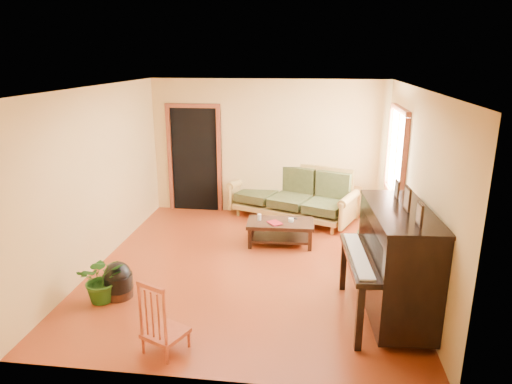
# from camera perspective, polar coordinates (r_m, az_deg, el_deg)

# --- Properties ---
(floor) EXTENTS (5.00, 5.00, 0.00)m
(floor) POSITION_cam_1_polar(r_m,az_deg,el_deg) (6.87, -0.77, -9.28)
(floor) COLOR maroon
(floor) RESTS_ON ground
(doorway) EXTENTS (1.08, 0.16, 2.05)m
(doorway) POSITION_cam_1_polar(r_m,az_deg,el_deg) (9.12, -7.69, 3.98)
(doorway) COLOR black
(doorway) RESTS_ON floor
(window) EXTENTS (0.12, 1.36, 1.46)m
(window) POSITION_cam_1_polar(r_m,az_deg,el_deg) (7.68, 17.20, 4.62)
(window) COLOR white
(window) RESTS_ON right_wall
(sofa) EXTENTS (2.54, 1.80, 1.01)m
(sofa) POSITION_cam_1_polar(r_m,az_deg,el_deg) (8.64, 4.42, -0.22)
(sofa) COLOR olive
(sofa) RESTS_ON floor
(coffee_table) EXTENTS (1.10, 0.63, 0.39)m
(coffee_table) POSITION_cam_1_polar(r_m,az_deg,el_deg) (7.58, 3.06, -5.11)
(coffee_table) COLOR black
(coffee_table) RESTS_ON floor
(armchair) EXTENTS (0.86, 0.89, 0.79)m
(armchair) POSITION_cam_1_polar(r_m,az_deg,el_deg) (7.13, 14.92, -5.43)
(armchair) COLOR olive
(armchair) RESTS_ON floor
(piano) EXTENTS (1.01, 1.60, 1.36)m
(piano) POSITION_cam_1_polar(r_m,az_deg,el_deg) (5.59, 17.12, -8.74)
(piano) COLOR black
(piano) RESTS_ON floor
(footstool) EXTENTS (0.49, 0.49, 0.36)m
(footstool) POSITION_cam_1_polar(r_m,az_deg,el_deg) (6.26, -16.83, -10.95)
(footstool) COLOR black
(footstool) RESTS_ON floor
(red_chair) EXTENTS (0.54, 0.55, 0.84)m
(red_chair) POSITION_cam_1_polar(r_m,az_deg,el_deg) (5.00, -11.37, -14.85)
(red_chair) COLOR maroon
(red_chair) RESTS_ON floor
(leaning_frame) EXTENTS (0.50, 0.31, 0.67)m
(leaning_frame) POSITION_cam_1_polar(r_m,az_deg,el_deg) (8.92, 11.36, -1.09)
(leaning_frame) COLOR #C58D41
(leaning_frame) RESTS_ON floor
(ceramic_crock) EXTENTS (0.28, 0.28, 0.28)m
(ceramic_crock) POSITION_cam_1_polar(r_m,az_deg,el_deg) (8.97, 13.92, -2.47)
(ceramic_crock) COLOR #35589F
(ceramic_crock) RESTS_ON floor
(potted_plant) EXTENTS (0.71, 0.66, 0.63)m
(potted_plant) POSITION_cam_1_polar(r_m,az_deg,el_deg) (6.17, -18.66, -10.17)
(potted_plant) COLOR #1F5017
(potted_plant) RESTS_ON floor
(book) EXTENTS (0.28, 0.30, 0.02)m
(book) POSITION_cam_1_polar(r_m,az_deg,el_deg) (7.37, 1.79, -4.02)
(book) COLOR maroon
(book) RESTS_ON coffee_table
(candle) EXTENTS (0.07, 0.07, 0.11)m
(candle) POSITION_cam_1_polar(r_m,az_deg,el_deg) (7.54, 0.43, -3.16)
(candle) COLOR silver
(candle) RESTS_ON coffee_table
(glass_jar) EXTENTS (0.10, 0.10, 0.06)m
(glass_jar) POSITION_cam_1_polar(r_m,az_deg,el_deg) (7.51, 4.39, -3.50)
(glass_jar) COLOR white
(glass_jar) RESTS_ON coffee_table
(remote) EXTENTS (0.14, 0.08, 0.01)m
(remote) POSITION_cam_1_polar(r_m,az_deg,el_deg) (7.66, 4.68, -3.28)
(remote) COLOR black
(remote) RESTS_ON coffee_table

